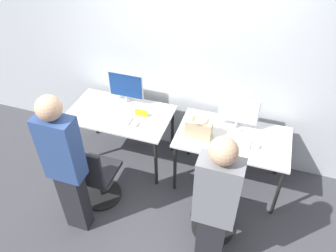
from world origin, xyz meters
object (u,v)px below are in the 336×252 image
mouse_right (258,146)px  keyboard_right (232,141)px  handbag (199,128)px  person_right (215,207)px  keyboard_left (115,118)px  monitor_left (126,88)px  mouse_left (136,124)px  office_chair_right (215,211)px  office_chair_left (96,178)px  person_left (65,164)px  monitor_right (238,112)px

mouse_right → keyboard_right: bearing=-179.4°
handbag → person_right: bearing=-68.9°
keyboard_left → keyboard_right: bearing=1.1°
monitor_left → mouse_left: size_ratio=5.09×
keyboard_left → office_chair_right: size_ratio=0.45×
person_right → keyboard_right: bearing=90.9°
keyboard_left → mouse_right: mouse_right is taller
office_chair_left → person_left: size_ratio=0.52×
keyboard_left → handbag: 1.04m
office_chair_left → office_chair_right: (1.39, -0.02, 0.00)m
person_left → mouse_right: size_ratio=19.16×
office_chair_left → mouse_right: bearing=21.8°
mouse_left → person_left: (-0.31, -0.98, 0.19)m
monitor_left → monitor_right: size_ratio=1.00×
monitor_left → keyboard_right: (1.42, -0.33, -0.22)m
monitor_right → monitor_left: bearing=177.1°
keyboard_right → office_chair_right: office_chair_right is taller
mouse_left → office_chair_right: size_ratio=0.10×
monitor_right → person_right: (0.02, -1.32, -0.05)m
mouse_left → handbag: (0.75, 0.04, 0.10)m
person_left → person_right: bearing=-0.6°
person_right → handbag: bearing=111.1°
mouse_left → person_left: person_left is taller
office_chair_left → person_right: bearing=-15.1°
handbag → monitor_left: bearing=161.3°
mouse_right → mouse_left: bearing=-177.7°
office_chair_right → mouse_right: bearing=66.8°
keyboard_left → handbag: size_ratio=1.35×
keyboard_right → office_chair_left: bearing=-154.4°
office_chair_left → person_left: bearing=-96.8°
mouse_left → keyboard_left: bearing=174.8°
keyboard_left → office_chair_left: 0.75m
mouse_left → handbag: handbag is taller
mouse_left → person_left: size_ratio=0.05×
keyboard_right → mouse_right: size_ratio=4.50×
mouse_left → mouse_right: size_ratio=1.00×
monitor_right → handbag: size_ratio=1.53×
person_right → person_left: bearing=179.4°
person_right → office_chair_right: bearing=94.8°
keyboard_left → office_chair_left: size_ratio=0.45×
keyboard_left → person_right: person_right is taller
keyboard_left → person_left: person_left is taller
office_chair_left → handbag: 1.31m
office_chair_right → monitor_right: bearing=89.2°
office_chair_right → keyboard_left: bearing=154.8°
office_chair_right → handbag: bearing=118.9°
monitor_left → office_chair_left: 1.17m
person_right → handbag: person_right is taller
office_chair_right → keyboard_right: bearing=88.9°
monitor_right → person_right: bearing=-89.3°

